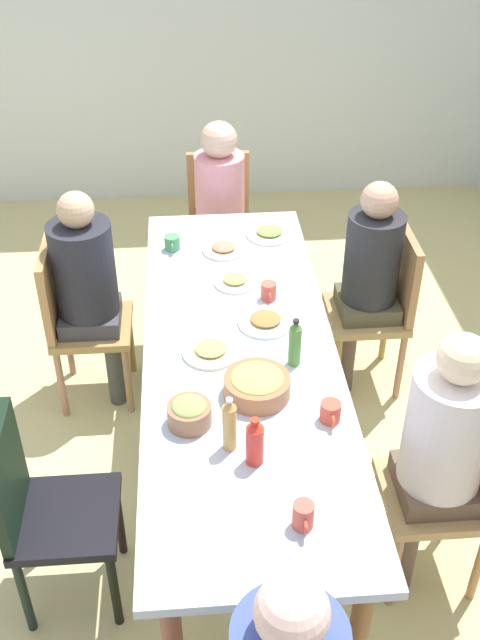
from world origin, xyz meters
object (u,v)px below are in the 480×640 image
Objects in this scene: cup_1 at (269,291)px; cup_2 at (172,243)px; plate_2 at (269,233)px; bottle_1 at (254,442)px; person_2 at (369,271)px; bowl_1 at (257,384)px; chair_0 at (220,218)px; plate_4 at (266,321)px; bottle_2 at (230,425)px; chair_4 at (75,316)px; person_0 at (220,197)px; cup_0 at (303,516)px; chair_5 at (456,481)px; person_4 at (88,282)px; bottle_0 at (295,343)px; person_5 at (442,442)px; chair_2 at (382,302)px; dining_table at (240,361)px; plate_1 at (235,281)px; plate_3 at (224,249)px; plate_0 at (211,351)px; chair_3 at (42,507)px; cup_3 at (330,412)px; bowl_0 at (189,413)px.

cup_1 reaches higher than cup_2.
plate_2 is 1.65m from bottle_1.
bowl_1 is at bearing -35.61° from person_2.
cup_1 is at bearing 7.47° from chair_0.
bottle_2 is at bearing -15.74° from plate_4.
chair_4 reaches higher than plate_4.
person_0 is at bearing -156.82° from plate_2.
chair_0 is at bearing -174.89° from plate_4.
cup_0 is at bearing 12.81° from cup_2.
chair_5 is 3.59× the size of plate_2.
chair_5 is (1.23, 1.50, -0.21)m from person_4.
chair_0 is 1.00× the size of chair_4.
bottle_1 is (0.54, -0.22, -0.01)m from bottle_0.
person_0 is 2.25m from person_5.
chair_2 reaches higher than cup_2.
cup_1 is (-0.37, 0.16, 0.12)m from dining_table.
plate_1 is at bearing -148.55° from person_5.
cup_2 is (-0.04, -0.27, 0.02)m from plate_3.
chair_2 is 1.73m from cup_0.
person_4 is at bearing -128.67° from bottle_0.
bottle_0 is (-0.84, 0.09, 0.06)m from cup_0.
bottle_1 reaches higher than plate_2.
bottle_2 is at bearing -8.19° from dining_table.
bottle_0 is (0.99, 0.50, 0.07)m from cup_2.
person_2 is 5.40× the size of plate_3.
plate_1 is (-0.53, 0.14, -0.00)m from plate_0.
chair_0 is 1.78m from bottle_0.
person_5 reaches higher than chair_3.
bottle_0 is at bearing 16.87° from plate_4.
plate_2 is 1.45m from cup_3.
cup_2 is at bearing -102.91° from chair_2.
dining_table is at bearing -131.19° from person_5.
chair_0 is 2.37m from chair_3.
dining_table is 1.00m from plate_2.
person_5 is 11.41× the size of cup_0.
bowl_0 is (1.06, -1.02, 0.28)m from chair_2.
plate_2 and plate_4 have the same top height.
person_0 reaches higher than dining_table.
bottle_1 is at bearing -0.10° from chair_0.
cup_2 is (0.66, -0.29, 0.07)m from person_0.
plate_1 is at bearing 40.33° from cup_2.
chair_3 is at bearing -52.18° from dining_table.
person_2 is 1.00× the size of person_4.
chair_5 is 7.79× the size of cup_3.
cup_2 reaches higher than plate_3.
person_5 is 10.57× the size of cup_3.
chair_2 reaches higher than dining_table.
cup_1 is 0.48× the size of bottle_0.
person_4 is at bearing -131.21° from dining_table.
person_5 is 5.20× the size of bottle_2.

